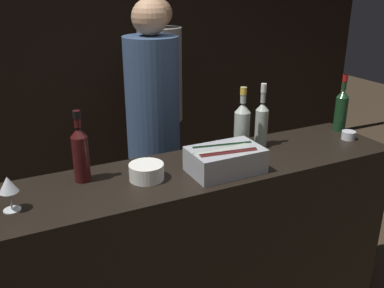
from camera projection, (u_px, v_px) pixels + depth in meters
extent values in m
cube|color=black|center=(82.00, 37.00, 3.83)|extent=(6.40, 0.06, 2.80)
cube|color=black|center=(194.00, 256.00, 2.27)|extent=(2.20, 0.50, 1.02)
cube|color=#9EA0A5|center=(225.00, 160.00, 2.03)|extent=(0.35, 0.22, 0.12)
cylinder|color=#380F0F|center=(228.00, 158.00, 1.98)|extent=(0.29, 0.11, 0.07)
cylinder|color=#9EA899|center=(221.00, 155.00, 2.01)|extent=(0.29, 0.07, 0.07)
cylinder|color=black|center=(222.00, 150.00, 2.07)|extent=(0.30, 0.12, 0.06)
cylinder|color=silver|center=(146.00, 172.00, 1.96)|extent=(0.16, 0.16, 0.07)
cylinder|color=gray|center=(146.00, 165.00, 1.95)|extent=(0.13, 0.13, 0.01)
cylinder|color=silver|center=(12.00, 210.00, 1.71)|extent=(0.07, 0.07, 0.00)
cylinder|color=silver|center=(11.00, 201.00, 1.69)|extent=(0.01, 0.01, 0.08)
cone|color=silver|center=(8.00, 184.00, 1.67)|extent=(0.08, 0.08, 0.07)
cylinder|color=silver|center=(348.00, 135.00, 2.46)|extent=(0.08, 0.08, 0.05)
sphere|color=#F9D67F|center=(349.00, 135.00, 2.46)|extent=(0.04, 0.04, 0.04)
cylinder|color=#380F0F|center=(81.00, 159.00, 1.92)|extent=(0.07, 0.07, 0.21)
cone|color=#380F0F|center=(78.00, 132.00, 1.88)|extent=(0.07, 0.07, 0.04)
cylinder|color=#380F0F|center=(77.00, 119.00, 1.86)|extent=(0.03, 0.03, 0.08)
cylinder|color=black|center=(77.00, 114.00, 1.85)|extent=(0.03, 0.03, 0.03)
cylinder|color=#9EA899|center=(242.00, 132.00, 2.25)|extent=(0.08, 0.08, 0.22)
cone|color=#9EA899|center=(243.00, 108.00, 2.20)|extent=(0.08, 0.08, 0.05)
cylinder|color=#9EA899|center=(243.00, 95.00, 2.18)|extent=(0.03, 0.03, 0.08)
cylinder|color=gold|center=(244.00, 91.00, 2.17)|extent=(0.03, 0.03, 0.04)
cylinder|color=#143319|center=(341.00, 114.00, 2.58)|extent=(0.07, 0.07, 0.21)
cone|color=#143319|center=(343.00, 94.00, 2.53)|extent=(0.07, 0.07, 0.04)
cylinder|color=#143319|center=(345.00, 82.00, 2.51)|extent=(0.03, 0.03, 0.09)
cylinder|color=maroon|center=(345.00, 78.00, 2.50)|extent=(0.03, 0.03, 0.04)
cylinder|color=#9EA899|center=(261.00, 128.00, 2.34)|extent=(0.07, 0.07, 0.20)
cone|color=#9EA899|center=(263.00, 106.00, 2.29)|extent=(0.07, 0.07, 0.04)
cylinder|color=#9EA899|center=(263.00, 93.00, 2.27)|extent=(0.03, 0.03, 0.10)
cylinder|color=silver|center=(264.00, 88.00, 2.26)|extent=(0.03, 0.03, 0.05)
cube|color=black|center=(163.00, 164.00, 3.67)|extent=(0.26, 0.19, 0.80)
cylinder|color=slate|center=(160.00, 75.00, 3.39)|extent=(0.34, 0.34, 0.73)
sphere|color=#997051|center=(159.00, 13.00, 3.22)|extent=(0.21, 0.21, 0.21)
cube|color=black|center=(156.00, 211.00, 2.90)|extent=(0.25, 0.18, 0.83)
cylinder|color=#334766|center=(152.00, 99.00, 2.61)|extent=(0.33, 0.33, 0.75)
sphere|color=tan|center=(149.00, 17.00, 2.44)|extent=(0.21, 0.21, 0.21)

